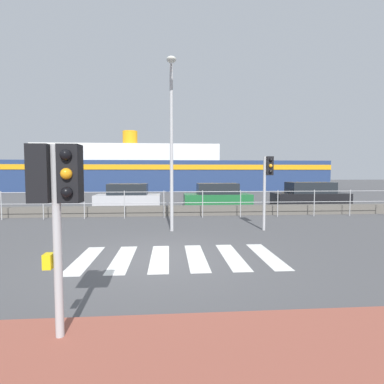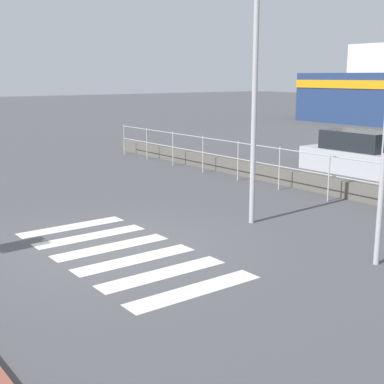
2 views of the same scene
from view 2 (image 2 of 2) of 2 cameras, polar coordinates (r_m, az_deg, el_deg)
ground_plane at (r=10.62m, az=-8.63°, el=-5.83°), size 160.00×160.00×0.00m
crosswalk at (r=10.24m, az=-7.40°, el=-6.47°), size 4.95×2.40×0.01m
seawall at (r=15.37m, az=16.36°, el=0.35°), size 24.01×0.55×0.47m
harbor_fence at (r=14.58m, az=14.43°, el=2.25°), size 21.65×0.04×1.28m
streetlamp at (r=11.74m, az=6.17°, el=14.27°), size 0.32×1.00×5.98m
parked_car_silver at (r=19.34m, az=17.32°, el=3.80°), size 3.83×1.72×1.45m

